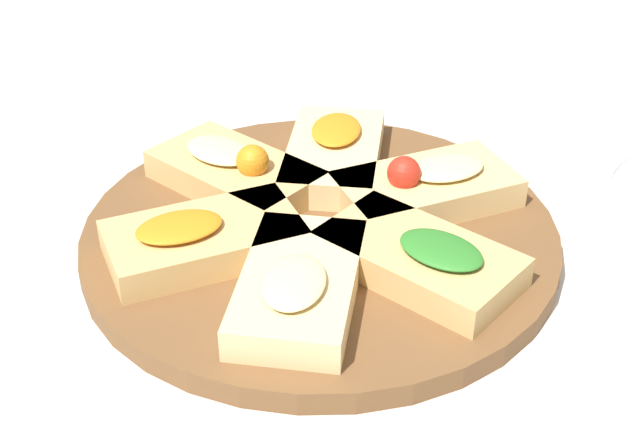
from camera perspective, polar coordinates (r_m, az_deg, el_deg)
name	(u,v)px	position (r m, az deg, el deg)	size (l,w,h in m)	color
ground_plane	(320,245)	(0.76, 0.00, -2.05)	(3.00, 3.00, 0.00)	silver
serving_board	(320,236)	(0.76, 0.00, -1.44)	(0.40, 0.40, 0.02)	brown
focaccia_slice_0	(426,187)	(0.78, 6.81, 1.72)	(0.17, 0.13, 0.05)	#DBB775
focaccia_slice_1	(334,154)	(0.83, 0.90, 3.85)	(0.17, 0.16, 0.04)	#E5C689
focaccia_slice_2	(235,171)	(0.80, -5.45, 2.69)	(0.11, 0.16, 0.05)	tan
focaccia_slice_3	(202,239)	(0.72, -7.54, -1.63)	(0.17, 0.13, 0.04)	tan
focaccia_slice_4	(299,285)	(0.66, -1.38, -4.62)	(0.17, 0.16, 0.04)	#E5C689
focaccia_slice_5	(420,258)	(0.69, 6.45, -2.86)	(0.11, 0.16, 0.04)	tan
napkin_stack	(78,96)	(1.06, -15.22, 7.29)	(0.12, 0.10, 0.00)	white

